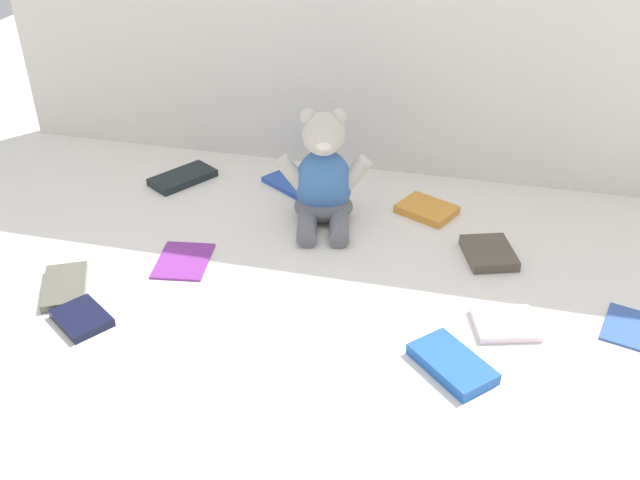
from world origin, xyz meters
TOP-DOWN VIEW (x-y plane):
  - ground_plane at (0.00, 0.00)m, footprint 3.20×3.20m
  - teddy_bear at (-0.07, 0.13)m, footprint 0.19×0.18m
  - book_case_0 at (0.13, 0.20)m, footprint 0.13×0.12m
  - book_case_1 at (0.25, 0.07)m, footprint 0.11×0.13m
  - book_case_2 at (0.21, -0.25)m, footprint 0.14×0.14m
  - book_case_3 at (-0.41, 0.22)m, footprint 0.13×0.16m
  - book_case_4 at (-0.28, -0.08)m, footprint 0.11×0.13m
  - book_case_5 at (0.29, -0.13)m, footprint 0.12×0.11m
  - book_case_6 at (-0.45, -0.20)m, footprint 0.12×0.14m
  - book_case_7 at (-0.16, 0.26)m, footprint 0.16×0.15m
  - book_case_8 at (0.48, -0.08)m, footprint 0.09×0.12m
  - book_case_9 at (-0.37, -0.28)m, footprint 0.12×0.11m

SIDE VIEW (x-z plane):
  - ground_plane at x=0.00m, z-range 0.00..0.00m
  - book_case_8 at x=0.48m, z-range 0.00..0.01m
  - book_case_4 at x=-0.28m, z-range 0.00..0.01m
  - book_case_7 at x=-0.16m, z-range 0.00..0.01m
  - book_case_5 at x=0.29m, z-range 0.00..0.01m
  - book_case_6 at x=-0.45m, z-range 0.00..0.01m
  - book_case_9 at x=-0.37m, z-range 0.00..0.01m
  - book_case_3 at x=-0.41m, z-range 0.00..0.02m
  - book_case_0 at x=0.13m, z-range 0.00..0.02m
  - book_case_2 at x=0.21m, z-range 0.00..0.02m
  - book_case_1 at x=0.25m, z-range 0.00..0.02m
  - teddy_bear at x=-0.07m, z-range -0.03..0.20m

